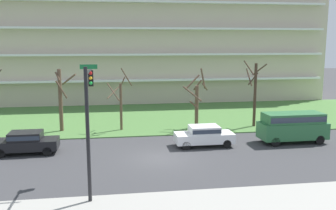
# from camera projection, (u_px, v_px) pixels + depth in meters

# --- Properties ---
(ground) EXTENTS (160.00, 160.00, 0.00)m
(ground) POSITION_uv_depth(u_px,v_px,m) (160.00, 158.00, 25.14)
(ground) COLOR #38383A
(sidewalk_curb_near) EXTENTS (80.00, 4.00, 0.15)m
(sidewalk_curb_near) POSITION_uv_depth(u_px,v_px,m) (181.00, 209.00, 17.32)
(sidewalk_curb_near) COLOR #99968E
(sidewalk_curb_near) RESTS_ON ground
(grass_lawn_strip) EXTENTS (80.00, 16.00, 0.08)m
(grass_lawn_strip) POSITION_uv_depth(u_px,v_px,m) (143.00, 117.00, 38.78)
(grass_lawn_strip) COLOR #477238
(grass_lawn_strip) RESTS_ON ground
(apartment_building) EXTENTS (49.93, 14.45, 15.72)m
(apartment_building) POSITION_uv_depth(u_px,v_px,m) (134.00, 42.00, 51.85)
(apartment_building) COLOR beige
(apartment_building) RESTS_ON ground
(tree_left) EXTENTS (1.83, 2.12, 5.50)m
(tree_left) POSITION_uv_depth(u_px,v_px,m) (61.00, 98.00, 32.22)
(tree_left) COLOR brown
(tree_left) RESTS_ON ground
(tree_center) EXTENTS (2.26, 2.43, 5.63)m
(tree_center) POSITION_uv_depth(u_px,v_px,m) (120.00, 102.00, 32.63)
(tree_center) COLOR brown
(tree_center) RESTS_ON ground
(tree_right) EXTENTS (2.46, 2.43, 5.55)m
(tree_right) POSITION_uv_depth(u_px,v_px,m) (197.00, 100.00, 33.53)
(tree_right) COLOR brown
(tree_right) RESTS_ON ground
(tree_far_right) EXTENTS (2.04, 2.02, 6.13)m
(tree_far_right) POSITION_uv_depth(u_px,v_px,m) (254.00, 91.00, 33.99)
(tree_far_right) COLOR #423023
(tree_far_right) RESTS_ON ground
(sedan_white_near_left) EXTENTS (4.42, 1.84, 1.57)m
(sedan_white_near_left) POSITION_uv_depth(u_px,v_px,m) (204.00, 135.00, 27.96)
(sedan_white_near_left) COLOR white
(sedan_white_near_left) RESTS_ON ground
(van_green_center_left) EXTENTS (5.23, 2.09, 2.36)m
(van_green_center_left) POSITION_uv_depth(u_px,v_px,m) (293.00, 125.00, 28.90)
(van_green_center_left) COLOR #2D6B3D
(van_green_center_left) RESTS_ON ground
(sedan_black_center_right) EXTENTS (4.41, 1.83, 1.57)m
(sedan_black_center_right) POSITION_uv_depth(u_px,v_px,m) (26.00, 142.00, 26.10)
(sedan_black_center_right) COLOR black
(sedan_black_center_right) RESTS_ON ground
(traffic_signal_mast) EXTENTS (0.90, 4.31, 6.67)m
(traffic_signal_mast) POSITION_uv_depth(u_px,v_px,m) (89.00, 109.00, 18.65)
(traffic_signal_mast) COLOR black
(traffic_signal_mast) RESTS_ON ground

